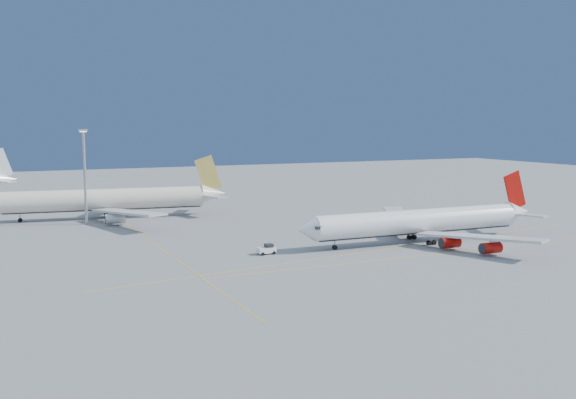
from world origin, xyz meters
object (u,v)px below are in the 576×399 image
object	(u,v)px
airliner_virgin	(423,222)
light_mast	(85,169)
airliner_etihad	(111,200)
pushback_tug	(267,249)

from	to	relation	value
airliner_virgin	light_mast	world-z (taller)	light_mast
airliner_etihad	light_mast	world-z (taller)	light_mast
airliner_etihad	pushback_tug	distance (m)	64.62
airliner_etihad	light_mast	xyz separation A→B (m)	(-7.47, -7.91, 9.15)
airliner_etihad	pushback_tug	size ratio (longest dim) A/B	17.43
airliner_virgin	pushback_tug	bearing A→B (deg)	177.58
airliner_virgin	airliner_etihad	bearing A→B (deg)	132.27
airliner_virgin	light_mast	bearing A→B (deg)	139.67
airliner_virgin	light_mast	distance (m)	84.66
pushback_tug	light_mast	distance (m)	61.42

